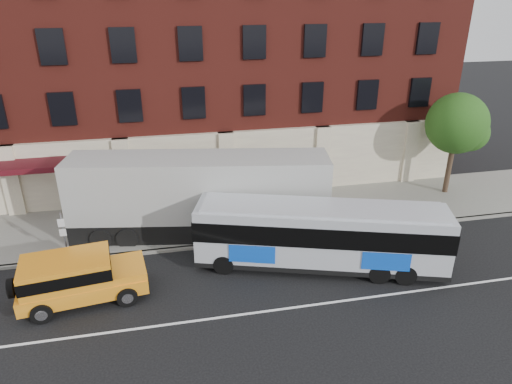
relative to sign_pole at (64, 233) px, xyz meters
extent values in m
plane|color=black|center=(8.50, -6.15, -1.45)|extent=(120.00, 120.00, 0.00)
cube|color=gray|center=(8.50, 2.85, -1.38)|extent=(60.00, 6.00, 0.15)
cube|color=gray|center=(8.50, -0.15, -1.38)|extent=(60.00, 0.25, 0.15)
cube|color=white|center=(8.50, -5.65, -1.45)|extent=(60.00, 0.12, 0.01)
cube|color=maroon|center=(8.50, 10.85, 6.20)|extent=(30.00, 10.00, 15.00)
cube|color=beige|center=(8.50, 5.70, 0.70)|extent=(30.00, 0.35, 4.00)
cube|color=#460C13|center=(-2.50, 4.85, 1.80)|extent=(4.20, 2.20, 0.30)
cube|color=beige|center=(-3.50, 5.60, 0.70)|extent=(0.90, 0.55, 4.00)
cube|color=beige|center=(2.50, 5.60, 0.70)|extent=(0.90, 0.55, 4.00)
cube|color=beige|center=(8.50, 5.60, 0.70)|extent=(0.90, 0.55, 4.00)
cube|color=beige|center=(14.50, 5.60, 0.70)|extent=(0.90, 0.55, 4.00)
cube|color=beige|center=(20.50, 5.60, 0.70)|extent=(0.90, 0.55, 4.00)
cube|color=black|center=(-0.25, 5.77, 4.50)|extent=(1.30, 0.20, 1.80)
cube|color=black|center=(3.25, 5.77, 4.50)|extent=(1.30, 0.20, 1.80)
cube|color=black|center=(6.75, 5.77, 4.50)|extent=(1.30, 0.20, 1.80)
cube|color=black|center=(10.25, 5.77, 4.50)|extent=(1.30, 0.20, 1.80)
cube|color=black|center=(13.75, 5.77, 4.50)|extent=(1.30, 0.20, 1.80)
cube|color=black|center=(17.25, 5.77, 4.50)|extent=(1.30, 0.20, 1.80)
cube|color=black|center=(20.75, 5.77, 4.50)|extent=(1.30, 0.20, 1.80)
cube|color=black|center=(-0.25, 5.77, 7.70)|extent=(1.30, 0.20, 1.80)
cube|color=black|center=(3.25, 5.77, 7.70)|extent=(1.30, 0.20, 1.80)
cube|color=black|center=(6.75, 5.77, 7.70)|extent=(1.30, 0.20, 1.80)
cube|color=black|center=(10.25, 5.77, 7.70)|extent=(1.30, 0.20, 1.80)
cube|color=black|center=(13.75, 5.77, 7.70)|extent=(1.30, 0.20, 1.80)
cube|color=black|center=(17.25, 5.77, 7.70)|extent=(1.30, 0.20, 1.80)
cube|color=black|center=(20.75, 5.77, 7.70)|extent=(1.30, 0.20, 1.80)
cube|color=black|center=(-2.00, 5.63, 0.30)|extent=(2.60, 0.15, 2.80)
cube|color=black|center=(4.00, 5.63, 0.30)|extent=(2.60, 0.15, 2.80)
cube|color=black|center=(10.00, 5.63, 0.30)|extent=(2.60, 0.15, 2.80)
cube|color=black|center=(16.00, 5.63, 0.30)|extent=(2.60, 0.15, 2.80)
cylinder|color=gray|center=(0.00, 0.05, -0.20)|extent=(0.07, 0.07, 2.50)
cube|color=silver|center=(0.00, -0.10, 0.60)|extent=(0.30, 0.03, 0.40)
cube|color=silver|center=(0.00, -0.10, 0.10)|extent=(0.30, 0.03, 0.35)
cylinder|color=#3A2C1D|center=(22.00, 3.35, 0.20)|extent=(0.32, 0.32, 3.00)
sphere|color=#1F4915|center=(22.00, 3.35, 3.10)|extent=(3.60, 3.60, 3.60)
sphere|color=#1F4915|center=(22.70, 2.95, 2.60)|extent=(2.20, 2.20, 2.20)
sphere|color=#1F4915|center=(21.40, 3.75, 2.70)|extent=(2.00, 2.00, 2.00)
cube|color=#B5B8C0|center=(11.50, -2.92, 0.20)|extent=(11.36, 5.65, 2.66)
cube|color=black|center=(11.50, -2.92, -1.03)|extent=(11.42, 5.71, 0.23)
cube|color=#B5B8C0|center=(11.50, -2.92, 1.58)|extent=(10.74, 5.21, 0.11)
cube|color=black|center=(11.50, -2.92, 0.65)|extent=(11.46, 5.74, 0.93)
cube|color=blue|center=(8.29, -3.14, -0.29)|extent=(1.96, 0.66, 0.84)
cube|color=blue|center=(14.53, -2.64, -0.29)|extent=(1.96, 0.66, 0.84)
cylinder|color=black|center=(7.10, -2.60, -0.99)|extent=(0.97, 0.55, 0.93)
cylinder|color=black|center=(7.74, -0.60, -0.99)|extent=(0.97, 0.55, 0.93)
cylinder|color=black|center=(13.66, -4.72, -0.99)|extent=(0.97, 0.55, 0.93)
cylinder|color=black|center=(14.31, -2.71, -0.99)|extent=(0.97, 0.55, 0.93)
cylinder|color=black|center=(14.73, -5.06, -0.99)|extent=(0.97, 0.55, 0.93)
cylinder|color=black|center=(15.37, -3.06, -0.99)|extent=(0.97, 0.55, 0.93)
cube|color=orange|center=(1.22, -3.29, -0.78)|extent=(5.20, 2.69, 0.62)
cube|color=orange|center=(0.65, -3.36, 0.05)|extent=(3.65, 2.45, 1.04)
cube|color=black|center=(0.65, -3.36, 0.10)|extent=(3.70, 2.50, 0.52)
cube|color=orange|center=(2.91, -3.08, -0.31)|extent=(1.79, 2.15, 0.31)
cube|color=black|center=(3.70, -2.97, -0.73)|extent=(0.27, 1.65, 0.57)
cylinder|color=black|center=(-1.41, -3.63, -0.31)|extent=(0.33, 0.81, 0.79)
cylinder|color=black|center=(2.94, -4.10, -1.04)|extent=(0.86, 0.39, 0.83)
cylinder|color=silver|center=(2.94, -4.10, -1.04)|extent=(0.49, 0.37, 0.46)
cylinder|color=black|center=(2.68, -2.08, -1.04)|extent=(0.86, 0.39, 0.83)
cylinder|color=silver|center=(2.68, -2.08, -1.04)|extent=(0.49, 0.37, 0.46)
cylinder|color=black|center=(-0.25, -4.50, -1.04)|extent=(0.86, 0.39, 0.83)
cylinder|color=silver|center=(-0.25, -4.50, -1.04)|extent=(0.49, 0.37, 0.46)
cylinder|color=black|center=(-0.51, -2.49, -1.04)|extent=(0.86, 0.39, 0.83)
cylinder|color=silver|center=(-0.51, -2.49, -1.04)|extent=(0.49, 0.37, 0.46)
cube|color=black|center=(6.46, 1.22, -0.86)|extent=(13.17, 4.79, 1.18)
cube|color=#B2B2AE|center=(6.46, 1.22, 1.29)|extent=(13.17, 4.83, 3.12)
cylinder|color=black|center=(1.48, 0.84, -0.91)|extent=(1.11, 0.48, 1.08)
cylinder|color=black|center=(1.91, 3.28, -0.91)|extent=(1.11, 0.48, 1.08)
cylinder|color=black|center=(2.75, 0.62, -0.91)|extent=(1.11, 0.48, 1.08)
cylinder|color=black|center=(3.18, 3.05, -0.91)|extent=(1.11, 0.48, 1.08)
cylinder|color=black|center=(9.75, -0.62, -0.91)|extent=(1.11, 0.48, 1.08)
cylinder|color=black|center=(10.18, 1.82, -0.91)|extent=(1.11, 0.48, 1.08)
cylinder|color=black|center=(11.02, -0.84, -0.91)|extent=(1.11, 0.48, 1.08)
cylinder|color=black|center=(11.45, 1.60, -0.91)|extent=(1.11, 0.48, 1.08)
camera|label=1|loc=(4.90, -20.22, 10.42)|focal=32.37mm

